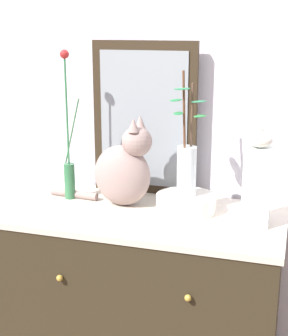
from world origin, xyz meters
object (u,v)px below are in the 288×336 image
mirror_leaning (144,119)px  bowl_porcelain (186,203)px  sideboard (144,307)px  vase_slim_green (69,160)px  jar_lidded_porcelain (257,180)px  vase_glass_clear (187,165)px  cat_sitting (124,170)px

mirror_leaning → bowl_porcelain: 0.41m
sideboard → vase_slim_green: vase_slim_green is taller
mirror_leaning → jar_lidded_porcelain: bearing=-25.3°
vase_glass_clear → jar_lidded_porcelain: (0.27, -0.05, -0.02)m
vase_slim_green → vase_glass_clear: 0.50m
sideboard → vase_glass_clear: bearing=21.6°
sideboard → jar_lidded_porcelain: (0.42, 0.01, 0.58)m
sideboard → jar_lidded_porcelain: size_ratio=2.95×
sideboard → vase_glass_clear: vase_glass_clear is taller
vase_slim_green → jar_lidded_porcelain: size_ratio=1.67×
mirror_leaning → cat_sitting: (-0.03, -0.18, -0.17)m
mirror_leaning → bowl_porcelain: mirror_leaning is taller
mirror_leaning → cat_sitting: 0.25m
mirror_leaning → jar_lidded_porcelain: (0.50, -0.23, -0.15)m
sideboard → vase_slim_green: size_ratio=1.77×
bowl_porcelain → jar_lidded_porcelain: (0.27, -0.05, 0.13)m
vase_slim_green → jar_lidded_porcelain: 0.77m
sideboard → cat_sitting: 0.58m
sideboard → mirror_leaning: size_ratio=1.68×
bowl_porcelain → vase_glass_clear: 0.16m
vase_slim_green → bowl_porcelain: (0.50, -0.01, -0.13)m
vase_glass_clear → sideboard: bearing=-158.4°
vase_slim_green → bowl_porcelain: bearing=-1.3°
cat_sitting → jar_lidded_porcelain: size_ratio=1.24×
bowl_porcelain → cat_sitting: bearing=179.9°
cat_sitting → vase_slim_green: 0.24m
sideboard → mirror_leaning: bearing=106.8°
sideboard → jar_lidded_porcelain: bearing=0.9°
sideboard → bowl_porcelain: (0.15, 0.06, 0.45)m
mirror_leaning → bowl_porcelain: (0.23, -0.18, -0.29)m
cat_sitting → vase_slim_green: vase_slim_green is taller
mirror_leaning → vase_glass_clear: bearing=-38.8°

